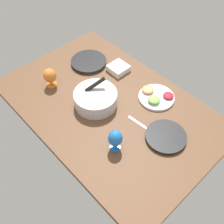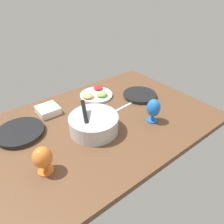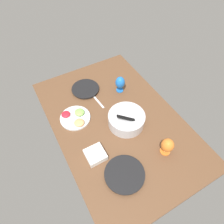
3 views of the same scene
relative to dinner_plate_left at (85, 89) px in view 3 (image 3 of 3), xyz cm
name	(u,v)px [view 3 (image 3 of 3)]	position (x,y,z in cm)	size (l,w,h in cm)	color
ground_plane	(116,122)	(46.79, 7.94, -3.36)	(160.00, 104.00, 4.00)	brown
dinner_plate_left	(85,89)	(0.00, 0.00, 0.00)	(26.91, 26.91, 2.62)	#4C4C51
dinner_plate_right	(125,174)	(92.16, -11.52, 0.16)	(29.34, 29.34, 2.94)	#4C4C51
mixing_bowl	(126,119)	(53.74, 13.71, 4.50)	(30.89, 30.89, 18.52)	silver
fruit_platter	(76,117)	(27.73, -22.11, 0.37)	(26.45, 26.45, 5.34)	silver
hurricane_glass_blue	(120,83)	(16.98, 29.31, 8.67)	(9.10, 9.10, 16.75)	blue
hurricane_glass_orange	(167,146)	(91.46, 25.98, 7.91)	(9.81, 9.81, 15.58)	orange
square_bowl_white	(95,154)	(68.57, -23.03, 1.45)	(14.36, 14.36, 5.05)	white
fork_by_left_plate	(98,102)	(20.25, 4.08, -1.06)	(18.00, 1.80, 0.60)	silver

